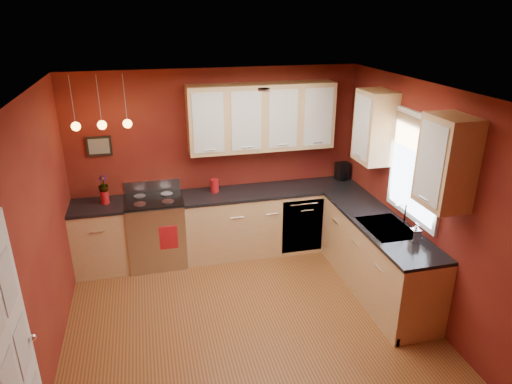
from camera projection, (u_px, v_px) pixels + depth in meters
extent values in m
plane|color=brown|center=(252.00, 332.00, 5.03)|extent=(4.20, 4.20, 0.00)
cube|color=white|center=(251.00, 95.00, 4.06)|extent=(4.00, 4.20, 0.02)
cube|color=maroon|center=(217.00, 162.00, 6.43)|extent=(4.00, 0.02, 2.60)
cube|color=maroon|center=(334.00, 381.00, 2.65)|extent=(4.00, 0.02, 2.60)
cube|color=maroon|center=(35.00, 249.00, 4.10)|extent=(0.02, 4.20, 2.60)
cube|color=maroon|center=(429.00, 207.00, 4.99)|extent=(0.02, 4.20, 2.60)
cube|color=tan|center=(101.00, 238.00, 6.11)|extent=(0.70, 0.60, 0.90)
cube|color=tan|center=(272.00, 220.00, 6.64)|extent=(2.54, 0.60, 0.90)
cube|color=tan|center=(377.00, 258.00, 5.64)|extent=(0.60, 2.10, 0.90)
cube|color=black|center=(97.00, 206.00, 5.94)|extent=(0.70, 0.62, 0.04)
cube|color=black|center=(272.00, 190.00, 6.47)|extent=(2.54, 0.62, 0.04)
cube|color=black|center=(381.00, 223.00, 5.47)|extent=(0.62, 2.10, 0.04)
cube|color=#B7B7BC|center=(157.00, 232.00, 6.27)|extent=(0.76, 0.64, 0.92)
cube|color=black|center=(157.00, 241.00, 5.99)|extent=(0.55, 0.02, 0.32)
cylinder|color=#B7B7BC|center=(156.00, 224.00, 5.90)|extent=(0.60, 0.02, 0.02)
cube|color=black|center=(154.00, 200.00, 6.10)|extent=(0.76, 0.60, 0.03)
cylinder|color=gray|center=(140.00, 204.00, 5.92)|extent=(0.16, 0.16, 0.01)
cylinder|color=gray|center=(168.00, 201.00, 6.00)|extent=(0.16, 0.16, 0.01)
cylinder|color=gray|center=(140.00, 196.00, 6.17)|extent=(0.16, 0.16, 0.01)
cylinder|color=gray|center=(167.00, 194.00, 6.25)|extent=(0.16, 0.16, 0.01)
cube|color=#B7B7BC|center=(152.00, 186.00, 6.33)|extent=(0.76, 0.04, 0.16)
cube|color=#B7B7BC|center=(302.00, 226.00, 6.46)|extent=(0.60, 0.02, 0.80)
cube|color=gray|center=(387.00, 229.00, 5.33)|extent=(0.50, 0.70, 0.05)
cube|color=black|center=(380.00, 224.00, 5.49)|extent=(0.42, 0.30, 0.02)
cube|color=black|center=(394.00, 237.00, 5.18)|extent=(0.42, 0.30, 0.02)
cylinder|color=white|center=(405.00, 215.00, 5.32)|extent=(0.02, 0.02, 0.28)
cylinder|color=white|center=(401.00, 205.00, 5.26)|extent=(0.16, 0.02, 0.02)
cube|color=white|center=(416.00, 168.00, 5.12)|extent=(0.04, 1.02, 1.22)
cube|color=white|center=(415.00, 168.00, 5.12)|extent=(0.01, 0.90, 1.10)
cube|color=#9B714D|center=(418.00, 136.00, 4.98)|extent=(0.02, 0.96, 0.36)
cube|color=white|center=(12.00, 367.00, 3.13)|extent=(0.06, 0.82, 2.05)
cube|color=silver|center=(8.00, 281.00, 3.08)|extent=(0.00, 0.28, 0.40)
cube|color=silver|center=(11.00, 383.00, 2.96)|extent=(0.00, 0.28, 0.40)
cube|color=silver|center=(23.00, 346.00, 3.29)|extent=(0.00, 0.28, 0.40)
sphere|color=white|center=(32.00, 338.00, 3.45)|extent=(0.06, 0.06, 0.06)
cube|color=tan|center=(262.00, 117.00, 6.17)|extent=(2.00, 0.35, 0.90)
cube|color=tan|center=(406.00, 142.00, 5.00)|extent=(0.35, 1.95, 0.90)
cube|color=black|center=(99.00, 146.00, 5.94)|extent=(0.32, 0.03, 0.26)
cylinder|color=gray|center=(72.00, 101.00, 5.36)|extent=(0.01, 0.01, 0.60)
sphere|color=#FFA53F|center=(76.00, 126.00, 5.47)|extent=(0.11, 0.11, 0.11)
cylinder|color=gray|center=(99.00, 100.00, 5.42)|extent=(0.01, 0.01, 0.60)
sphere|color=#FFA53F|center=(102.00, 125.00, 5.54)|extent=(0.11, 0.11, 0.11)
cylinder|color=gray|center=(125.00, 99.00, 5.49)|extent=(0.01, 0.01, 0.60)
sphere|color=#FFA53F|center=(127.00, 124.00, 5.60)|extent=(0.11, 0.11, 0.11)
cylinder|color=#B21318|center=(215.00, 186.00, 6.33)|extent=(0.11, 0.11, 0.17)
cylinder|color=#B21318|center=(214.00, 180.00, 6.30)|extent=(0.12, 0.12, 0.02)
cylinder|color=#B21318|center=(105.00, 197.00, 5.95)|extent=(0.11, 0.11, 0.17)
imported|color=#B21318|center=(103.00, 184.00, 5.88)|extent=(0.17, 0.17, 0.23)
cube|color=black|center=(342.00, 171.00, 6.78)|extent=(0.20, 0.18, 0.26)
cylinder|color=black|center=(343.00, 177.00, 6.76)|extent=(0.11, 0.11, 0.12)
imported|color=white|center=(416.00, 232.00, 4.97)|extent=(0.11, 0.11, 0.22)
cube|color=#B21318|center=(169.00, 238.00, 5.99)|extent=(0.24, 0.02, 0.32)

